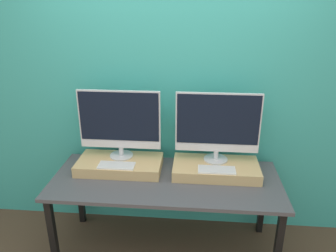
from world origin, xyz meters
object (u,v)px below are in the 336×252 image
(keyboard_left, at_px, (116,165))
(keyboard_right, at_px, (217,170))
(monitor_right, at_px, (218,125))
(monitor_left, at_px, (120,122))

(keyboard_left, distance_m, keyboard_right, 0.80)
(monitor_right, xyz_separation_m, keyboard_right, (0.00, -0.18, -0.31))
(monitor_left, relative_size, monitor_right, 1.00)
(monitor_right, bearing_deg, keyboard_right, -90.00)
(keyboard_right, bearing_deg, keyboard_left, 180.00)
(keyboard_right, bearing_deg, monitor_left, 167.21)
(monitor_left, distance_m, keyboard_right, 0.88)
(monitor_left, height_order, keyboard_right, monitor_left)
(monitor_right, bearing_deg, monitor_left, 180.00)
(monitor_left, relative_size, keyboard_left, 2.32)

